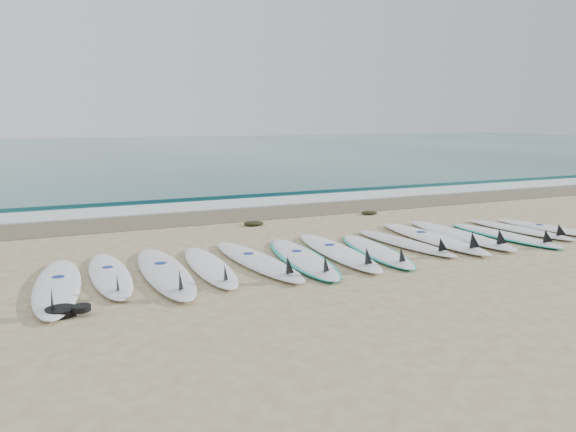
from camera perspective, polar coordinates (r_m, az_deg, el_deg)
name	(u,v)px	position (r m, az deg, el deg)	size (l,w,h in m)	color
ground	(353,252)	(8.91, 6.58, -3.68)	(120.00, 120.00, 0.00)	tan
ocean	(102,150)	(40.20, -18.38, 6.36)	(120.00, 55.00, 0.03)	#216263
wet_sand_band	(257,213)	(12.52, -3.20, 0.31)	(120.00, 1.80, 0.01)	brown
foam_band	(236,204)	(13.81, -5.34, 1.23)	(120.00, 1.40, 0.04)	silver
wave_crest	(217,195)	(15.22, -7.23, 2.10)	(120.00, 1.00, 0.10)	#216263
surfboard_0	(57,286)	(7.43, -22.42, -6.63)	(0.80, 2.71, 0.34)	white
surfboard_1	(110,275)	(7.75, -17.62, -5.72)	(0.56, 2.45, 0.31)	white
surfboard_2	(165,272)	(7.67, -12.35, -5.56)	(0.69, 2.85, 0.36)	silver
surfboard_3	(210,266)	(7.87, -7.91, -5.10)	(0.65, 2.44, 0.31)	white
surfboard_4	(258,261)	(8.11, -3.02, -4.54)	(0.74, 2.73, 0.34)	white
surfboard_5	(303,258)	(8.28, 1.53, -4.28)	(0.98, 2.72, 0.34)	white
surfboard_6	(339,251)	(8.67, 5.19, -3.61)	(0.81, 2.80, 0.35)	white
surfboard_7	(376,251)	(8.87, 8.98, -3.48)	(0.97, 2.50, 0.31)	white
surfboard_8	(406,243)	(9.49, 11.88, -2.67)	(0.70, 2.42, 0.30)	silver
surfboard_9	(434,238)	(9.93, 14.62, -2.15)	(0.73, 2.92, 0.37)	white
surfboard_10	(461,235)	(10.33, 17.19, -1.83)	(0.76, 2.86, 0.36)	white
surfboard_11	(505,235)	(10.63, 21.18, -1.82)	(0.69, 2.45, 0.31)	white
surfboard_12	(521,229)	(11.27, 22.58, -1.26)	(0.69, 2.36, 0.30)	white
surfboard_13	(554,229)	(11.60, 25.42, -1.16)	(0.82, 2.41, 0.30)	white
seaweed_near	(254,223)	(11.09, -3.49, -0.75)	(0.41, 0.32, 0.08)	black
seaweed_far	(369,213)	(12.49, 8.26, 0.34)	(0.38, 0.29, 0.07)	black
leash_coil	(65,311)	(6.51, -21.67, -8.94)	(0.46, 0.36, 0.11)	black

